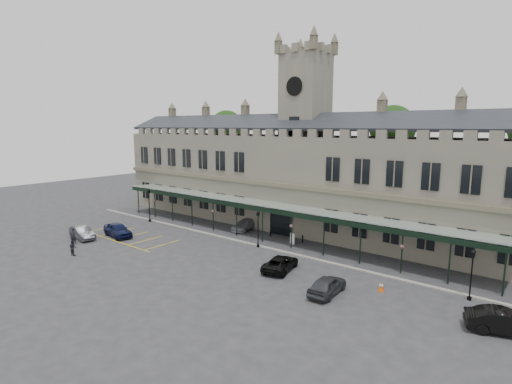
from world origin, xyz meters
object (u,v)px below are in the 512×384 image
Objects in this scene: car_left_a at (118,230)px; car_right_b at (506,322)px; car_taxi at (245,225)px; car_van at (280,263)px; station_building at (304,179)px; car_right_a at (327,285)px; person_a at (73,236)px; person_b at (73,248)px; sign_board at (292,239)px; lamp_post_mid at (258,225)px; lamp_post_left at (149,202)px; clock_tower at (305,127)px; car_left_b at (82,232)px; lamp_post_right at (472,270)px; traffic_cone at (381,287)px.

car_left_a reaches higher than car_right_b.
car_taxi is 15.05m from car_van.
station_building reaches higher than car_left_a.
car_left_a reaches higher than car_right_a.
car_van is 24.39m from person_a.
person_b reaches higher than car_right_b.
person_a is at bearing -31.73° from person_b.
station_building is 9.94m from sign_board.
lamp_post_mid reaches higher than person_b.
lamp_post_left is at bearing -149.26° from station_building.
person_a is (-19.28, -15.62, 0.34)m from sign_board.
clock_tower reaches higher than car_left_b.
car_van is at bearing -9.18° from lamp_post_left.
lamp_post_right is at bearing 4.82° from sign_board.
car_left_a is at bearing -30.29° from car_left_b.
person_b is (6.02, -14.03, -2.04)m from lamp_post_left.
sign_board reaches higher than traffic_cone.
lamp_post_right reaches higher than car_right_b.
sign_board is at bearing 168.77° from lamp_post_right.
clock_tower is at bearing -120.40° from person_b.
car_right_a is (28.00, 0.99, -0.09)m from car_left_a.
person_b is (-7.30, -19.02, 0.12)m from car_taxi.
station_building is at bearing 41.52° from car_taxi.
person_a is at bearing 81.53° from car_right_b.
lamp_post_right reaches higher than car_right_a.
clock_tower is 5.89× the size of lamp_post_mid.
clock_tower is 31.86× the size of traffic_cone.
lamp_post_mid is 7.69m from car_van.
station_building reaches higher than car_left_b.
person_a is (-16.04, -23.06, -12.15)m from clock_tower.
sign_board is at bearing -76.41° from car_van.
car_van is at bearing 69.97° from car_right_b.
car_left_a is at bearing 74.82° from car_right_b.
station_building is 22.17m from car_right_a.
car_left_b reaches higher than traffic_cone.
lamp_post_left is at bearing 34.37° from car_left_a.
lamp_post_mid is 21.00m from person_a.
lamp_post_left is 10.52m from car_left_b.
lamp_post_right is 39.98m from person_a.
lamp_post_mid is at bearing 168.61° from traffic_cone.
person_b is at bearing -158.11° from lamp_post_right.
clock_tower is 14.68m from car_taxi.
car_taxi is (13.32, 4.99, -2.17)m from lamp_post_left.
person_b is at bearing -66.77° from lamp_post_left.
car_left_a is at bearing -129.78° from station_building.
lamp_post_left is at bearing -154.62° from sign_board.
car_right_b is (24.10, -4.61, -1.70)m from lamp_post_mid.
car_taxi is at bearing 53.56° from car_right_b.
clock_tower is at bearing -30.28° from car_left_a.
car_taxi is (-27.11, 5.19, -1.76)m from lamp_post_right.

